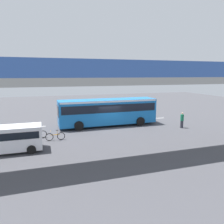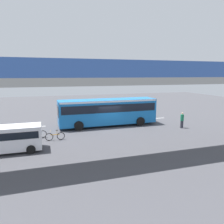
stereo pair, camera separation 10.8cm
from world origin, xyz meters
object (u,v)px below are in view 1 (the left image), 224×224
bicycle_blue (26,138)px  traffic_sign (134,106)px  parked_van (10,137)px  bicycle_orange (55,136)px  pedestrian (182,120)px  bicycle_green (37,134)px  city_bus (108,110)px

bicycle_blue → traffic_sign: bearing=-155.2°
parked_van → bicycle_orange: (-3.55, -2.02, -0.81)m
bicycle_orange → pedestrian: pedestrian is taller
bicycle_green → city_bus: bearing=-159.7°
parked_van → bicycle_orange: bearing=-150.4°
parked_van → bicycle_green: (-1.96, -3.22, -0.81)m
city_bus → pedestrian: 8.63m
parked_van → pedestrian: size_ratio=2.68×
pedestrian → traffic_sign: bearing=-60.5°
bicycle_orange → pedestrian: bearing=-178.4°
parked_van → pedestrian: (-17.62, -2.42, -0.30)m
bicycle_blue → bicycle_green: bearing=-136.2°
city_bus → bicycle_green: (7.95, 2.94, -1.51)m
city_bus → bicycle_orange: 7.73m
bicycle_orange → bicycle_green: bearing=-36.9°
parked_van → bicycle_blue: 2.59m
bicycle_blue → traffic_sign: size_ratio=0.63×
bicycle_blue → bicycle_green: 1.37m
bicycle_orange → city_bus: bearing=-146.9°
city_bus → traffic_sign: (-4.33, -2.25, 0.01)m
parked_van → bicycle_green: 3.85m
bicycle_orange → bicycle_green: size_ratio=1.00×
city_bus → bicycle_blue: city_bus is taller
city_bus → pedestrian: size_ratio=6.44×
parked_van → bicycle_green: parked_van is taller
traffic_sign → bicycle_blue: bearing=24.8°
parked_van → bicycle_blue: parked_van is taller
parked_van → pedestrian: parked_van is taller
bicycle_orange → pedestrian: size_ratio=0.99×
city_bus → bicycle_orange: size_ratio=6.52×
city_bus → parked_van: city_bus is taller
bicycle_orange → bicycle_green: (1.60, -1.20, 0.00)m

